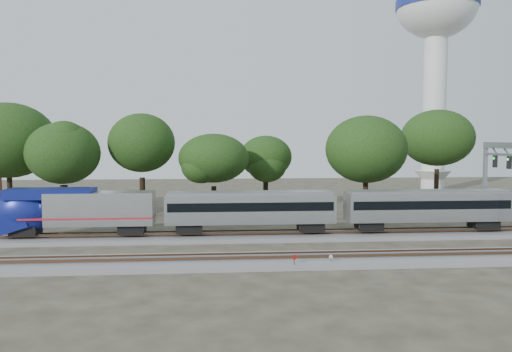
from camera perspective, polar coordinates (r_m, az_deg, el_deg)
The scene contains 15 objects.
ground at distance 43.72m, azimuth -2.97°, elevation -8.72°, with size 160.00×160.00×0.00m, color #383328.
track_far at distance 49.54m, azimuth -3.15°, elevation -6.93°, with size 160.00×5.00×0.73m.
track_near at distance 39.79m, azimuth -2.81°, elevation -9.73°, with size 160.00×5.00×0.73m.
switch_stand_red at distance 38.04m, azimuth 4.40°, elevation -9.58°, with size 0.36×0.11×1.14m.
switch_stand_white at distance 39.34m, azimuth 8.55°, elevation -9.38°, with size 0.29×0.05×0.91m.
switch_lever at distance 39.14m, azimuth 9.95°, elevation -10.11°, with size 0.50×0.30×0.30m, color #512D19.
water_tower at distance 98.01m, azimuth 19.92°, elevation 15.55°, with size 14.33×14.33×39.68m.
signal_gantry at distance 56.78m, azimuth 26.53°, elevation 0.87°, with size 0.66×7.79×9.47m.
tree_1 at distance 67.42m, azimuth -26.48°, elevation 3.66°, with size 9.79×9.79×13.80m.
tree_2 at distance 62.49m, azimuth -21.20°, elevation 2.44°, with size 8.28×8.28×11.68m.
tree_3 at distance 63.22m, azimuth -12.94°, elevation 3.69°, with size 9.47×9.47×13.35m.
tree_4 at distance 60.88m, azimuth -4.86°, elevation 2.02°, with size 7.59×7.59×10.70m.
tree_5 at distance 67.54m, azimuth 1.12°, elevation 2.20°, with size 7.52×7.52×10.60m.
tree_6 at distance 63.43m, azimuth 12.48°, elevation 2.98°, with size 8.66×8.66×12.21m.
tree_7 at distance 78.07m, azimuth 20.05°, elevation 4.10°, with size 10.11×10.11×14.25m.
Camera 1 is at (-1.09, -42.58, 9.85)m, focal length 35.00 mm.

